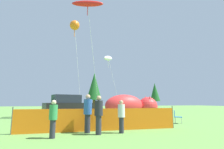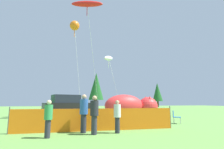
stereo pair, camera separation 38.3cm
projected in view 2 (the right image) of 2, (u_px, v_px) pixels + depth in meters
name	position (u px, v px, depth m)	size (l,w,h in m)	color
ground_plane	(115.00, 123.00, 12.81)	(120.00, 120.00, 0.00)	#609342
parked_car	(67.00, 107.00, 15.59)	(4.48, 2.81, 2.16)	black
folding_chair	(175.00, 116.00, 12.57)	(0.72, 0.72, 0.92)	#1959A5
inflatable_cat	(130.00, 107.00, 18.19)	(5.87, 2.46, 2.30)	red
safety_fence	(98.00, 120.00, 9.36)	(8.72, 0.21, 1.29)	orange
spectator_in_blue_shirt	(117.00, 115.00, 8.75)	(0.35, 0.35, 1.61)	#2D2D38
spectator_in_green_shirt	(94.00, 113.00, 8.37)	(0.40, 0.40, 1.83)	#2D2D38
spectator_in_red_shirt	(84.00, 112.00, 8.85)	(0.42, 0.42, 1.91)	#2D2D38
spectator_in_yellow_shirt	(48.00, 117.00, 7.55)	(0.35, 0.35, 1.61)	#2D2D38
kite_white_ghost	(109.00, 58.00, 22.72)	(2.64, 2.98, 7.82)	silver
kite_orange_flower	(75.00, 26.00, 19.08)	(1.46, 1.52, 10.33)	silver
kite_red_lizard	(87.00, 4.00, 17.83)	(3.39, 2.55, 11.83)	silver
horizon_tree_east	(157.00, 92.00, 56.92)	(3.26, 3.26, 7.79)	brown
horizon_tree_west	(96.00, 87.00, 43.59)	(3.69, 3.69, 8.80)	brown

